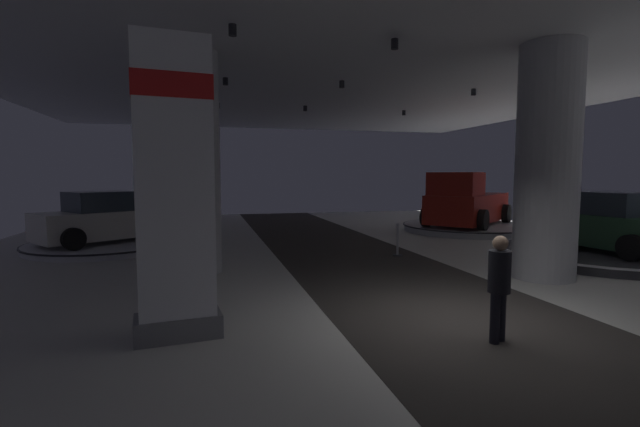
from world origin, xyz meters
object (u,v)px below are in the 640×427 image
(brand_sign_pylon, at_px, (175,186))
(visitor_walking_near, at_px, (499,282))
(display_platform_mid_right, at_px, (604,254))
(display_platform_far_left, at_px, (107,245))
(display_car_far_left, at_px, (105,219))
(display_platform_far_right, at_px, (468,227))
(column_left, at_px, (195,164))
(pickup_truck_far_right, at_px, (466,204))
(display_car_mid_right, at_px, (607,224))
(display_car_deep_left, at_px, (161,205))
(column_right, at_px, (547,163))
(display_platform_deep_left, at_px, (160,223))

(brand_sign_pylon, xyz_separation_m, visitor_walking_near, (4.59, -1.39, -1.40))
(display_platform_mid_right, distance_m, display_platform_far_left, 15.73)
(display_platform_mid_right, relative_size, display_platform_far_left, 1.13)
(display_platform_mid_right, distance_m, display_car_far_left, 15.77)
(display_platform_far_right, bearing_deg, column_left, -153.64)
(brand_sign_pylon, height_order, display_platform_mid_right, brand_sign_pylon)
(pickup_truck_far_right, distance_m, display_car_far_left, 14.36)
(display_platform_far_left, height_order, visitor_walking_near, visitor_walking_near)
(display_car_mid_right, relative_size, display_platform_far_right, 0.77)
(brand_sign_pylon, distance_m, display_car_deep_left, 15.82)
(display_platform_far_right, xyz_separation_m, display_car_far_left, (-14.57, -1.12, 0.83))
(column_left, relative_size, pickup_truck_far_right, 1.01)
(display_platform_mid_right, height_order, display_car_mid_right, display_car_mid_right)
(column_right, height_order, display_platform_mid_right, column_right)
(pickup_truck_far_right, relative_size, visitor_walking_near, 3.41)
(brand_sign_pylon, bearing_deg, display_platform_far_right, 41.50)
(column_left, distance_m, pickup_truck_far_right, 12.61)
(display_platform_deep_left, xyz_separation_m, visitor_walking_near, (6.36, -17.05, 0.75))
(pickup_truck_far_right, distance_m, display_platform_far_left, 14.37)
(brand_sign_pylon, xyz_separation_m, display_platform_mid_right, (11.76, 3.44, -2.15))
(visitor_walking_near, bearing_deg, pickup_truck_far_right, 59.28)
(column_right, distance_m, visitor_walking_near, 5.28)
(display_car_mid_right, bearing_deg, column_right, -156.84)
(visitor_walking_near, bearing_deg, column_left, 126.16)
(display_car_mid_right, height_order, visitor_walking_near, display_car_mid_right)
(display_platform_mid_right, distance_m, display_platform_deep_left, 18.23)
(display_platform_far_right, bearing_deg, display_platform_far_left, -175.65)
(pickup_truck_far_right, bearing_deg, column_right, -111.03)
(brand_sign_pylon, relative_size, display_car_far_left, 1.01)
(display_platform_far_right, distance_m, display_car_far_left, 14.64)
(brand_sign_pylon, bearing_deg, column_left, 87.74)
(display_car_mid_right, bearing_deg, brand_sign_pylon, -163.85)
(display_platform_far_left, xyz_separation_m, visitor_walking_near, (7.45, -10.62, 0.78))
(display_car_far_left, bearing_deg, display_platform_far_right, 4.41)
(display_platform_far_right, relative_size, display_platform_deep_left, 1.11)
(display_platform_far_left, bearing_deg, display_car_mid_right, -21.69)
(display_car_far_left, bearing_deg, column_left, -56.09)
(column_right, relative_size, brand_sign_pylon, 1.23)
(display_platform_mid_right, xyz_separation_m, display_platform_far_right, (-0.08, 6.90, 0.01))
(column_left, distance_m, visitor_walking_near, 7.69)
(column_left, relative_size, display_platform_deep_left, 1.07)
(brand_sign_pylon, height_order, display_car_far_left, brand_sign_pylon)
(column_right, xyz_separation_m, display_car_far_left, (-11.16, 7.30, -1.76))
(display_car_mid_right, bearing_deg, display_platform_deep_left, 137.84)
(pickup_truck_far_right, bearing_deg, display_platform_far_left, -176.39)
(display_car_mid_right, xyz_separation_m, display_platform_far_left, (-14.63, 5.82, -0.92))
(column_left, xyz_separation_m, display_platform_far_right, (11.50, 5.70, -2.58))
(display_car_mid_right, distance_m, pickup_truck_far_right, 6.73)
(display_car_deep_left, xyz_separation_m, display_car_far_left, (-1.15, -6.47, -0.05))
(brand_sign_pylon, xyz_separation_m, display_platform_deep_left, (-1.77, 15.66, -2.15))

